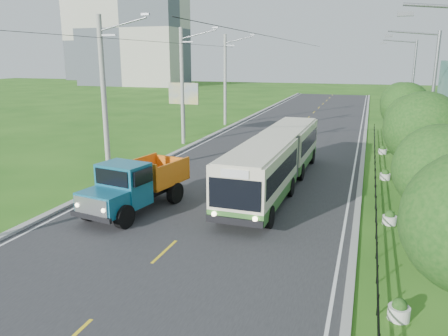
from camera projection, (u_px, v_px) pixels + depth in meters
The scene contains 28 objects.
ground at pixel (165, 252), 17.38m from camera, with size 240.00×240.00×0.00m, color #245915.
road at pixel (272, 152), 35.78m from camera, with size 14.00×120.00×0.02m, color #28282B.
curb_left at pixel (191, 146), 37.95m from camera, with size 0.40×120.00×0.15m, color #9E9E99.
curb_right at pixel (363, 157), 33.59m from camera, with size 0.30×120.00×0.10m, color #9E9E99.
edge_line_left at pixel (196, 147), 37.80m from camera, with size 0.12×120.00×0.00m, color silver.
edge_line_right at pixel (356, 157), 33.75m from camera, with size 0.12×120.00×0.00m, color silver.
centre_dash at pixel (165, 251), 17.37m from camera, with size 0.12×2.20×0.00m, color yellow.
railing_right at pixel (375, 174), 27.75m from camera, with size 0.04×40.00×0.60m, color black.
pole_near at pixel (105, 98), 26.92m from camera, with size 3.51×0.32×10.00m.
pole_mid at pixel (183, 86), 37.96m from camera, with size 3.51×0.32×10.00m.
pole_far at pixel (225, 80), 49.00m from camera, with size 3.51×0.32×10.00m.
tree_second at pixel (440, 173), 15.48m from camera, with size 3.18×3.26×5.30m.
tree_third at pixel (423, 133), 20.88m from camera, with size 3.60×3.62×6.00m.
tree_fourth at pixel (412, 124), 26.50m from camera, with size 3.24×3.31×5.40m.
tree_fifth at pixel (406, 109), 31.96m from camera, with size 3.48×3.52×5.80m.
tree_back at pixel (400, 104), 37.53m from camera, with size 3.30×3.36×5.50m.
streetlight_mid at pixel (429, 103), 25.81m from camera, with size 3.02×0.20×9.07m.
streetlight_far at pixel (410, 88), 38.69m from camera, with size 3.02×0.20×9.07m.
planter_front at pixel (399, 310), 12.85m from camera, with size 0.64×0.64×0.67m.
planter_near at pixel (390, 218), 20.21m from camera, with size 0.64×0.64×0.67m.
planter_mid at pixel (385, 175), 27.57m from camera, with size 0.64×0.64×0.67m.
planter_far at pixel (382, 150), 34.93m from camera, with size 0.64×0.64×0.67m.
billboard_left at pixel (184, 97), 41.40m from camera, with size 3.00×0.20×5.20m.
billboard_right at pixel (445, 89), 30.72m from camera, with size 0.24×6.00×7.30m.
apartment_near at pixel (133, 29), 117.86m from camera, with size 28.00×14.00×30.00m, color #B7B2A3.
apartment_far at pixel (105, 41), 148.97m from camera, with size 24.00×14.00×26.00m, color #B7B2A3.
bus at pixel (276, 157), 25.65m from camera, with size 2.90×15.97×3.07m.
dump_truck at pixel (136, 182), 21.73m from camera, with size 3.37×6.55×2.63m.
Camera 1 is at (7.29, -14.46, 7.52)m, focal length 35.00 mm.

